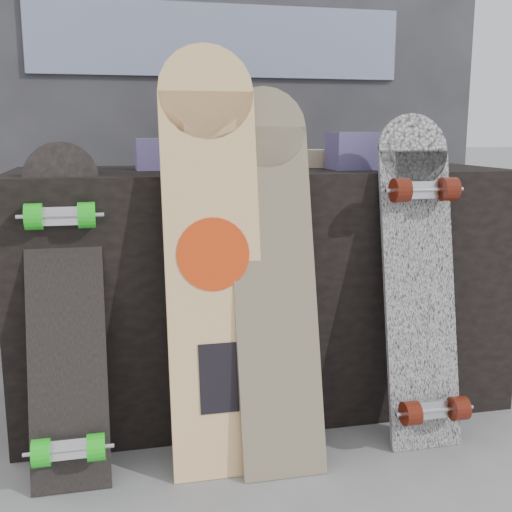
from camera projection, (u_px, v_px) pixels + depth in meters
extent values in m
plane|color=slate|center=(301.00, 466.00, 1.80)|extent=(60.00, 60.00, 0.00)
cube|color=black|center=(260.00, 286.00, 2.20)|extent=(1.60, 0.60, 0.80)
cube|color=#2F2E33|center=(217.00, 90.00, 2.87)|extent=(2.40, 0.20, 2.20)
cube|color=navy|center=(221.00, 41.00, 2.73)|extent=(1.60, 0.02, 0.30)
cube|color=#42356D|center=(164.00, 154.00, 2.07)|extent=(0.18, 0.12, 0.10)
cube|color=#42356D|center=(352.00, 151.00, 2.08)|extent=(0.14, 0.14, 0.12)
cube|color=#D1B78C|center=(294.00, 159.00, 2.19)|extent=(0.22, 0.10, 0.06)
cube|color=beige|center=(214.00, 285.00, 1.73)|extent=(0.26, 0.21, 1.03)
cylinder|color=beige|center=(206.00, 92.00, 1.73)|extent=(0.26, 0.07, 0.26)
cylinder|color=red|center=(213.00, 254.00, 1.72)|extent=(0.20, 0.04, 0.20)
cube|color=black|center=(219.00, 378.00, 1.73)|extent=(0.10, 0.04, 0.19)
cube|color=tan|center=(276.00, 300.00, 1.76)|extent=(0.23, 0.26, 0.94)
cylinder|color=tan|center=(265.00, 127.00, 1.79)|extent=(0.23, 0.07, 0.23)
cube|color=silver|center=(420.00, 299.00, 1.90)|extent=(0.22, 0.19, 0.87)
cylinder|color=silver|center=(413.00, 151.00, 1.90)|extent=(0.22, 0.06, 0.22)
cube|color=silver|center=(431.00, 409.00, 1.86)|extent=(0.09, 0.04, 0.06)
cylinder|color=#53170B|center=(411.00, 413.00, 1.82)|extent=(0.05, 0.07, 0.07)
cylinder|color=#53170B|center=(459.00, 408.00, 1.86)|extent=(0.05, 0.07, 0.07)
cube|color=silver|center=(421.00, 191.00, 1.86)|extent=(0.09, 0.04, 0.06)
cylinder|color=#53170B|center=(400.00, 190.00, 1.83)|extent=(0.05, 0.07, 0.07)
cylinder|color=#53170B|center=(448.00, 189.00, 1.86)|extent=(0.05, 0.07, 0.07)
cube|color=black|center=(66.00, 331.00, 1.72)|extent=(0.20, 0.27, 0.80)
cylinder|color=black|center=(61.00, 178.00, 1.76)|extent=(0.20, 0.08, 0.20)
cube|color=silver|center=(69.00, 449.00, 1.64)|extent=(0.09, 0.04, 0.06)
cylinder|color=#1ECC1C|center=(41.00, 453.00, 1.61)|extent=(0.04, 0.07, 0.07)
cylinder|color=#1ECC1C|center=(96.00, 447.00, 1.64)|extent=(0.04, 0.07, 0.07)
cube|color=silver|center=(61.00, 217.00, 1.71)|extent=(0.09, 0.04, 0.06)
cylinder|color=#1ECC1C|center=(34.00, 217.00, 1.67)|extent=(0.04, 0.07, 0.07)
cylinder|color=#1ECC1C|center=(87.00, 215.00, 1.70)|extent=(0.04, 0.07, 0.07)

